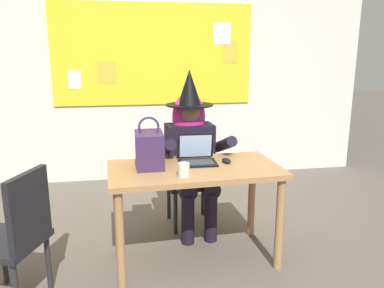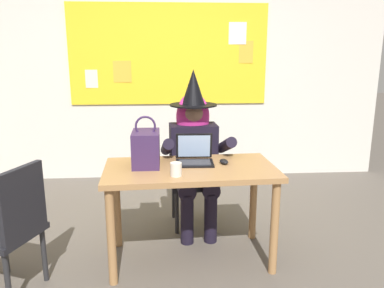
# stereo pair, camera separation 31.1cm
# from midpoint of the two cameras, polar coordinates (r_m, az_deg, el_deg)

# --- Properties ---
(ground_plane) EXTENTS (24.00, 24.00, 0.00)m
(ground_plane) POSITION_cam_midpoint_polar(r_m,az_deg,el_deg) (3.10, -4.94, -17.11)
(ground_plane) COLOR #5B544C
(wall_back_bulletin) EXTENTS (5.37, 2.29, 2.70)m
(wall_back_bulletin) POSITION_cam_midpoint_polar(r_m,az_deg,el_deg) (4.80, -7.57, 10.86)
(wall_back_bulletin) COLOR silver
(wall_back_bulletin) RESTS_ON ground
(desk_main) EXTENTS (1.30, 0.73, 0.75)m
(desk_main) POSITION_cam_midpoint_polar(r_m,az_deg,el_deg) (2.87, -2.73, -5.53)
(desk_main) COLOR #A37547
(desk_main) RESTS_ON ground
(chair_at_desk) EXTENTS (0.44, 0.44, 0.88)m
(chair_at_desk) POSITION_cam_midpoint_polar(r_m,az_deg,el_deg) (3.59, -3.10, -4.20)
(chair_at_desk) COLOR black
(chair_at_desk) RESTS_ON ground
(person_costumed) EXTENTS (0.61, 0.69, 1.44)m
(person_costumed) POSITION_cam_midpoint_polar(r_m,az_deg,el_deg) (3.39, -2.78, -0.15)
(person_costumed) COLOR black
(person_costumed) RESTS_ON ground
(laptop) EXTENTS (0.29, 0.26, 0.22)m
(laptop) POSITION_cam_midpoint_polar(r_m,az_deg,el_deg) (2.95, -2.28, -1.87)
(laptop) COLOR black
(laptop) RESTS_ON desk_main
(computer_mouse) EXTENTS (0.08, 0.11, 0.03)m
(computer_mouse) POSITION_cam_midpoint_polar(r_m,az_deg,el_deg) (2.95, 2.15, -2.53)
(computer_mouse) COLOR black
(computer_mouse) RESTS_ON desk_main
(handbag) EXTENTS (0.20, 0.30, 0.38)m
(handbag) POSITION_cam_midpoint_polar(r_m,az_deg,el_deg) (2.85, -9.49, -0.80)
(handbag) COLOR #38234C
(handbag) RESTS_ON desk_main
(coffee_mug) EXTENTS (0.08, 0.08, 0.09)m
(coffee_mug) POSITION_cam_midpoint_polar(r_m,az_deg,el_deg) (2.62, -4.64, -3.89)
(coffee_mug) COLOR silver
(coffee_mug) RESTS_ON desk_main
(chair_spare_by_window) EXTENTS (0.55, 0.55, 0.89)m
(chair_spare_by_window) POSITION_cam_midpoint_polar(r_m,az_deg,el_deg) (2.72, -27.87, -11.67)
(chair_spare_by_window) COLOR black
(chair_spare_by_window) RESTS_ON ground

